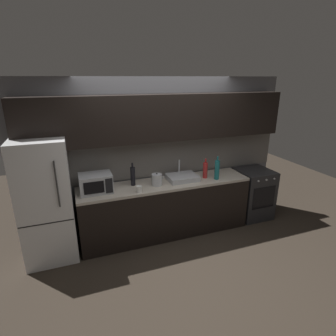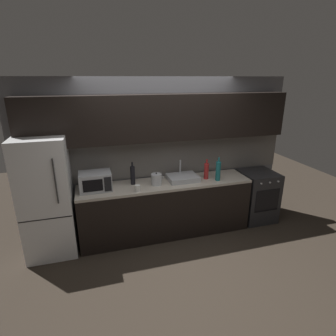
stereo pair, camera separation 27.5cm
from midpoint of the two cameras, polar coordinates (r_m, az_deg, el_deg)
name	(u,v)px [view 2 (the right image)]	position (r m, az deg, el deg)	size (l,w,h in m)	color
ground_plane	(184,266)	(3.98, 5.43, -20.03)	(10.00, 10.00, 0.00)	#2D261E
back_wall	(161,139)	(4.34, 0.24, 6.26)	(4.48, 0.44, 2.50)	slate
counter_run	(166,208)	(4.45, 1.32, -8.53)	(2.74, 0.60, 0.90)	black
refrigerator	(47,197)	(4.13, -22.59, -5.77)	(0.68, 0.69, 1.75)	white
oven_range	(257,196)	(5.18, 19.79, -5.61)	(0.60, 0.62, 0.90)	#232326
microwave	(96,181)	(4.05, -13.29, -2.77)	(0.46, 0.35, 0.27)	#A8AAAF
sink_basin	(183,178)	(4.36, 4.94, -2.08)	(0.48, 0.38, 0.30)	#ADAFB5
kettle	(157,179)	(4.15, -0.56, -2.44)	(0.20, 0.16, 0.20)	#B7BABF
wine_bottle_red	(206,171)	(4.44, 9.92, -0.62)	(0.08, 0.08, 0.33)	#A82323
wine_bottle_dark	(133,175)	(4.16, -5.65, -1.54)	(0.07, 0.07, 0.36)	black
wine_bottle_teal	(218,171)	(4.40, 12.37, -0.60)	(0.08, 0.08, 0.38)	#19666B
mug_white	(138,188)	(3.93, -4.51, -4.34)	(0.08, 0.08, 0.10)	silver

